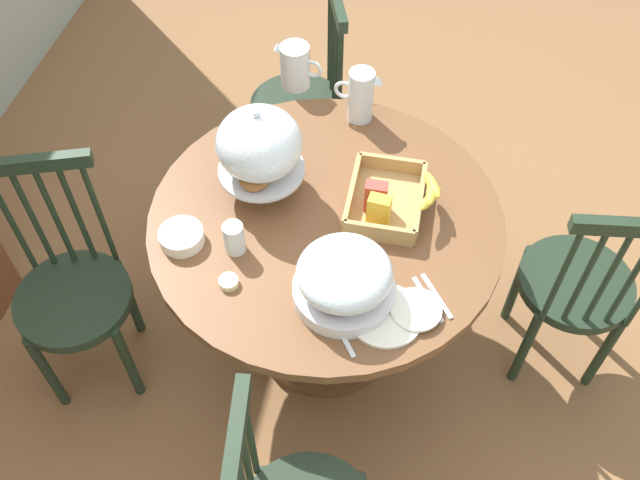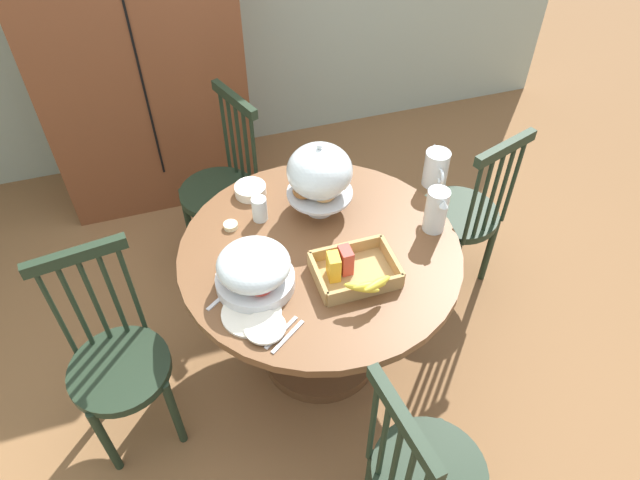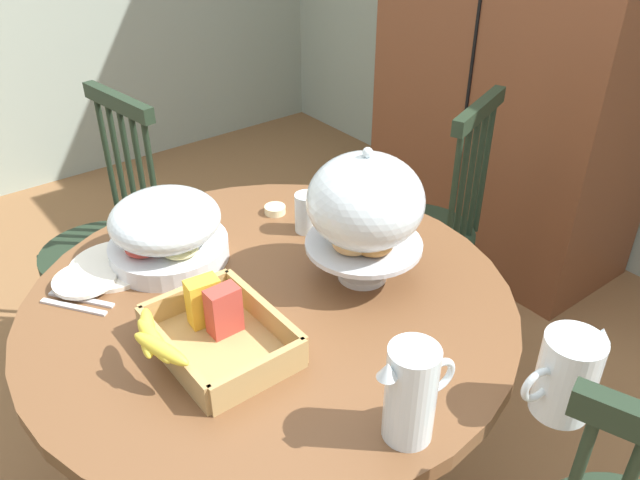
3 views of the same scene
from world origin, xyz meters
TOP-DOWN VIEW (x-y plane):
  - ground_plane at (0.00, 0.00)m, footprint 10.00×10.00m
  - wooden_armoire at (-0.49, 1.50)m, footprint 1.18×0.60m
  - dining_table at (0.06, -0.10)m, footprint 1.15×1.15m
  - windsor_chair_by_cabinet at (-0.22, 0.74)m, footprint 0.43×0.43m
  - windsor_chair_facing_door at (-0.81, -0.19)m, footprint 0.40×0.40m
  - pastry_stand_with_dome at (0.13, 0.13)m, footprint 0.28×0.28m
  - fruit_platter_covered at (-0.23, -0.20)m, footprint 0.30×0.30m
  - orange_juice_pitcher at (0.54, -0.12)m, footprint 0.09×0.17m
  - milk_pitcher at (0.68, 0.14)m, footprint 0.11×0.19m
  - cereal_basket at (0.13, -0.29)m, footprint 0.32×0.30m
  - china_plate_large at (-0.28, -0.33)m, footprint 0.22×0.22m
  - china_plate_small at (-0.25, -0.42)m, footprint 0.15×0.15m
  - cereal_bowl at (-0.13, 0.33)m, footprint 0.14×0.14m
  - drinking_glass at (-0.13, 0.15)m, footprint 0.06×0.06m
  - butter_dish at (-0.26, 0.14)m, footprint 0.06×0.06m
  - table_knife at (-0.20, -0.45)m, footprint 0.15×0.11m
  - dinner_fork at (-0.18, -0.47)m, footprint 0.15×0.11m
  - soup_spoon at (-0.36, -0.22)m, footprint 0.15×0.11m

SIDE VIEW (x-z plane):
  - ground_plane at x=0.00m, z-range 0.00..0.00m
  - windsor_chair_by_cabinet at x=-0.22m, z-range -0.03..0.94m
  - windsor_chair_facing_door at x=-0.81m, z-range -0.03..0.94m
  - dining_table at x=0.06m, z-range 0.15..0.89m
  - table_knife at x=-0.20m, z-range 0.74..0.75m
  - dinner_fork at x=-0.18m, z-range 0.74..0.75m
  - soup_spoon at x=-0.36m, z-range 0.74..0.75m
  - china_plate_large at x=-0.28m, z-range 0.74..0.75m
  - butter_dish at x=-0.26m, z-range 0.74..0.76m
  - china_plate_small at x=-0.25m, z-range 0.75..0.76m
  - cereal_bowl at x=-0.13m, z-range 0.74..0.78m
  - cereal_basket at x=0.13m, z-range 0.72..0.84m
  - drinking_glass at x=-0.13m, z-range 0.74..0.85m
  - milk_pitcher at x=0.68m, z-range 0.73..0.90m
  - fruit_platter_covered at x=-0.23m, z-range 0.74..0.92m
  - orange_juice_pitcher at x=0.54m, z-range 0.73..0.93m
  - pastry_stand_with_dome at x=0.13m, z-range 0.77..1.11m
  - wooden_armoire at x=-0.49m, z-range 0.00..1.96m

